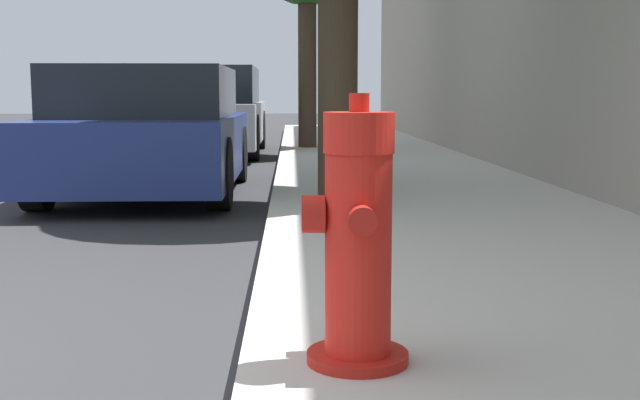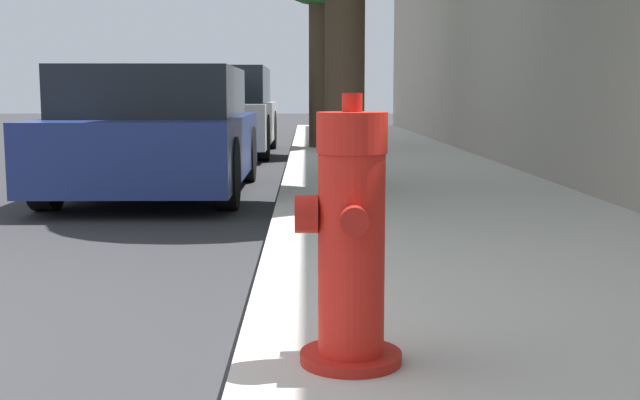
{
  "view_description": "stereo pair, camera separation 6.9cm",
  "coord_description": "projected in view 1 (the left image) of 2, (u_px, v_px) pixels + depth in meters",
  "views": [
    {
      "loc": [
        2.04,
        -2.73,
        1.03
      ],
      "look_at": [
        2.17,
        1.0,
        0.54
      ],
      "focal_mm": 45.0,
      "sensor_mm": 36.0,
      "label": 1
    },
    {
      "loc": [
        2.11,
        -2.73,
        1.03
      ],
      "look_at": [
        2.17,
        1.0,
        0.54
      ],
      "focal_mm": 45.0,
      "sensor_mm": 36.0,
      "label": 2
    }
  ],
  "objects": [
    {
      "name": "fire_hydrant",
      "position": [
        357.0,
        242.0,
        2.57
      ],
      "size": [
        0.35,
        0.34,
        0.87
      ],
      "color": "red",
      "rests_on": "sidewalk_slab"
    },
    {
      "name": "parked_car_mid",
      "position": [
        209.0,
        113.0,
        13.61
      ],
      "size": [
        1.8,
        4.54,
        1.47
      ],
      "color": "#B7B7BC",
      "rests_on": "ground_plane"
    },
    {
      "name": "parked_car_near",
      "position": [
        150.0,
        133.0,
        8.17
      ],
      "size": [
        1.8,
        3.81,
        1.29
      ],
      "color": "navy",
      "rests_on": "ground_plane"
    },
    {
      "name": "sidewalk_slab",
      "position": [
        620.0,
        362.0,
        2.87
      ],
      "size": [
        2.7,
        40.0,
        0.16
      ],
      "color": "beige",
      "rests_on": "ground_plane"
    }
  ]
}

